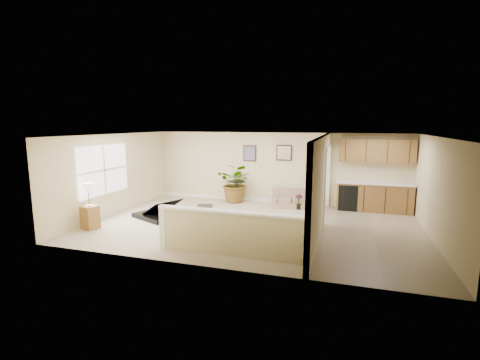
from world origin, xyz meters
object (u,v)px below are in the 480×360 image
(loveseat, at_px, (292,198))
(small_plant, at_px, (299,203))
(piano_bench, at_px, (205,217))
(palm_plant, at_px, (236,183))
(piano, at_px, (160,200))
(lamp_stand, at_px, (90,210))
(accent_table, at_px, (237,189))

(loveseat, distance_m, small_plant, 0.40)
(loveseat, relative_size, small_plant, 3.02)
(piano_bench, height_order, palm_plant, palm_plant)
(piano, distance_m, piano_bench, 1.86)
(palm_plant, bearing_deg, lamp_stand, -123.23)
(loveseat, height_order, accent_table, accent_table)
(loveseat, relative_size, lamp_stand, 1.16)
(palm_plant, xyz_separation_m, small_plant, (2.30, -0.36, -0.49))
(loveseat, bearing_deg, palm_plant, 168.22)
(piano, xyz_separation_m, piano_bench, (1.74, -0.62, -0.23))
(piano, bearing_deg, palm_plant, 80.83)
(piano, distance_m, small_plant, 4.50)
(piano, height_order, loveseat, piano)
(piano, bearing_deg, accent_table, 80.68)
(piano, bearing_deg, small_plant, 52.55)
(palm_plant, relative_size, small_plant, 2.91)
(piano_bench, distance_m, loveseat, 3.62)
(small_plant, bearing_deg, loveseat, 134.35)
(loveseat, distance_m, accent_table, 2.02)
(piano, height_order, piano_bench, piano)
(piano_bench, bearing_deg, small_plant, 51.98)
(piano, bearing_deg, piano_bench, 3.89)
(loveseat, height_order, lamp_stand, lamp_stand)
(piano_bench, distance_m, small_plant, 3.55)
(loveseat, distance_m, lamp_stand, 6.35)
(small_plant, bearing_deg, piano, -151.00)
(palm_plant, distance_m, lamp_stand, 5.06)
(loveseat, bearing_deg, lamp_stand, -148.67)
(piano, height_order, small_plant, piano)
(piano, xyz_separation_m, palm_plant, (1.63, 2.53, 0.18))
(piano, height_order, lamp_stand, lamp_stand)
(palm_plant, height_order, lamp_stand, palm_plant)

